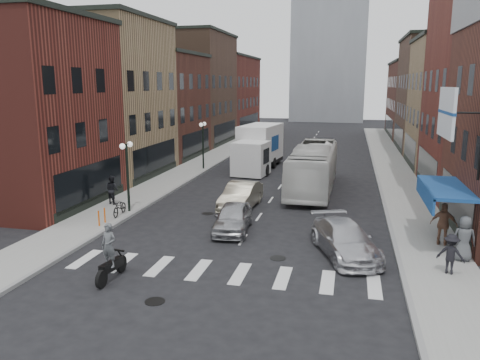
% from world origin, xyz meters
% --- Properties ---
extents(ground, '(160.00, 160.00, 0.00)m').
position_xyz_m(ground, '(0.00, 0.00, 0.00)').
color(ground, black).
rests_on(ground, ground).
extents(sidewalk_left, '(3.00, 74.00, 0.15)m').
position_xyz_m(sidewalk_left, '(-8.50, 22.00, 0.07)').
color(sidewalk_left, gray).
rests_on(sidewalk_left, ground).
extents(sidewalk_right, '(3.00, 74.00, 0.15)m').
position_xyz_m(sidewalk_right, '(8.50, 22.00, 0.07)').
color(sidewalk_right, gray).
rests_on(sidewalk_right, ground).
extents(curb_left, '(0.20, 74.00, 0.16)m').
position_xyz_m(curb_left, '(-7.00, 22.00, 0.00)').
color(curb_left, gray).
rests_on(curb_left, ground).
extents(curb_right, '(0.20, 74.00, 0.16)m').
position_xyz_m(curb_right, '(7.00, 22.00, 0.00)').
color(curb_right, gray).
rests_on(curb_right, ground).
extents(crosswalk_stripes, '(12.00, 2.20, 0.01)m').
position_xyz_m(crosswalk_stripes, '(0.00, -3.00, 0.00)').
color(crosswalk_stripes, silver).
rests_on(crosswalk_stripes, ground).
extents(bldg_left_near, '(10.30, 9.20, 11.30)m').
position_xyz_m(bldg_left_near, '(-14.99, 4.50, 5.65)').
color(bldg_left_near, maroon).
rests_on(bldg_left_near, ground).
extents(bldg_left_mid_a, '(10.30, 10.20, 12.30)m').
position_xyz_m(bldg_left_mid_a, '(-14.99, 14.00, 6.15)').
color(bldg_left_mid_a, '#9D7F57').
rests_on(bldg_left_mid_a, ground).
extents(bldg_left_mid_b, '(10.30, 10.20, 10.30)m').
position_xyz_m(bldg_left_mid_b, '(-14.99, 24.00, 5.15)').
color(bldg_left_mid_b, '#4F251C').
rests_on(bldg_left_mid_b, ground).
extents(bldg_left_far_a, '(10.30, 12.20, 13.30)m').
position_xyz_m(bldg_left_far_a, '(-14.99, 35.00, 6.65)').
color(bldg_left_far_a, '#503628').
rests_on(bldg_left_far_a, ground).
extents(bldg_left_far_b, '(10.30, 16.20, 11.30)m').
position_xyz_m(bldg_left_far_b, '(-14.99, 49.00, 5.65)').
color(bldg_left_far_b, maroon).
rests_on(bldg_left_far_b, ground).
extents(bldg_right_mid_b, '(10.30, 10.20, 11.30)m').
position_xyz_m(bldg_right_mid_b, '(14.99, 24.00, 5.65)').
color(bldg_right_mid_b, '#9D7F57').
rests_on(bldg_right_mid_b, ground).
extents(bldg_right_far_a, '(10.30, 12.20, 12.30)m').
position_xyz_m(bldg_right_far_a, '(14.99, 35.00, 6.15)').
color(bldg_right_far_a, '#503628').
rests_on(bldg_right_far_a, ground).
extents(bldg_right_far_b, '(10.30, 16.20, 10.30)m').
position_xyz_m(bldg_right_far_b, '(14.99, 49.00, 5.15)').
color(bldg_right_far_b, '#4F251C').
rests_on(bldg_right_far_b, ground).
extents(awning_blue, '(1.80, 5.00, 0.78)m').
position_xyz_m(awning_blue, '(8.93, 2.50, 2.63)').
color(awning_blue, navy).
rests_on(awning_blue, ground).
extents(billboard_sign, '(1.52, 3.00, 3.70)m').
position_xyz_m(billboard_sign, '(8.59, 0.50, 6.13)').
color(billboard_sign, black).
rests_on(billboard_sign, ground).
extents(streetlamp_near, '(0.32, 1.22, 4.11)m').
position_xyz_m(streetlamp_near, '(-7.40, 4.00, 2.91)').
color(streetlamp_near, black).
rests_on(streetlamp_near, ground).
extents(streetlamp_far, '(0.32, 1.22, 4.11)m').
position_xyz_m(streetlamp_far, '(-7.40, 18.00, 2.91)').
color(streetlamp_far, black).
rests_on(streetlamp_far, ground).
extents(bike_rack, '(0.08, 0.68, 0.80)m').
position_xyz_m(bike_rack, '(-7.60, 1.30, 0.55)').
color(bike_rack, '#D8590C').
rests_on(bike_rack, sidewalk_left).
extents(box_truck, '(3.32, 8.94, 3.78)m').
position_xyz_m(box_truck, '(-2.89, 19.36, 1.87)').
color(box_truck, white).
rests_on(box_truck, ground).
extents(motorcycle_rider, '(0.67, 2.21, 2.25)m').
position_xyz_m(motorcycle_rider, '(-3.84, -4.71, 1.05)').
color(motorcycle_rider, black).
rests_on(motorcycle_rider, ground).
extents(transit_bus, '(2.80, 11.48, 3.19)m').
position_xyz_m(transit_bus, '(2.40, 12.52, 1.60)').
color(transit_bus, silver).
rests_on(transit_bus, ground).
extents(sedan_left_near, '(2.02, 4.28, 1.41)m').
position_xyz_m(sedan_left_near, '(-0.80, 2.21, 0.71)').
color(sedan_left_near, '#ADAEB2').
rests_on(sedan_left_near, ground).
extents(sedan_left_far, '(1.88, 4.76, 1.54)m').
position_xyz_m(sedan_left_far, '(-1.40, 6.57, 0.77)').
color(sedan_left_far, '#A9A189').
rests_on(sedan_left_far, ground).
extents(curb_car, '(3.64, 5.33, 1.43)m').
position_xyz_m(curb_car, '(4.76, 0.00, 0.72)').
color(curb_car, silver).
rests_on(curb_car, ground).
extents(parked_bicycle, '(0.78, 1.77, 0.90)m').
position_xyz_m(parked_bicycle, '(-7.50, 3.08, 0.60)').
color(parked_bicycle, black).
rests_on(parked_bicycle, sidewalk_left).
extents(ped_left_solo, '(0.97, 0.77, 1.75)m').
position_xyz_m(ped_left_solo, '(-9.13, 5.30, 1.03)').
color(ped_left_solo, black).
rests_on(ped_left_solo, sidewalk_left).
extents(ped_right_a, '(1.13, 0.82, 1.58)m').
position_xyz_m(ped_right_a, '(8.74, -1.43, 0.94)').
color(ped_right_a, black).
rests_on(ped_right_a, sidewalk_right).
extents(ped_right_b, '(1.25, 0.84, 1.96)m').
position_xyz_m(ped_right_b, '(9.07, 2.00, 1.13)').
color(ped_right_b, brown).
rests_on(ped_right_b, sidewalk_right).
extents(ped_right_c, '(0.95, 0.64, 1.90)m').
position_xyz_m(ped_right_c, '(9.53, 0.14, 1.10)').
color(ped_right_c, '#4E5255').
rests_on(ped_right_c, sidewalk_right).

